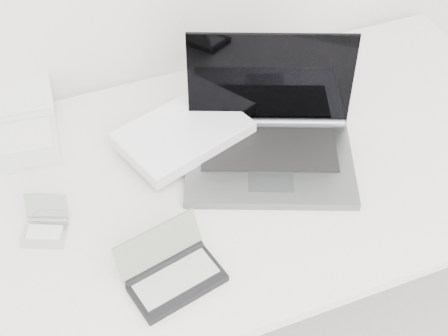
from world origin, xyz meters
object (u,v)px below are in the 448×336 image
object	(u,v)px
desk	(230,184)
netbook_open_white	(3,131)
palmtop_charcoal	(172,273)
laptop_large	(238,136)

from	to	relation	value
desk	netbook_open_white	world-z (taller)	netbook_open_white
desk	palmtop_charcoal	world-z (taller)	palmtop_charcoal
netbook_open_white	palmtop_charcoal	world-z (taller)	palmtop_charcoal
palmtop_charcoal	netbook_open_white	bearing A→B (deg)	102.42
desk	palmtop_charcoal	size ratio (longest dim) A/B	7.72
laptop_large	netbook_open_white	world-z (taller)	laptop_large
desk	palmtop_charcoal	xyz separation A→B (m)	(-0.22, -0.24, 0.07)
palmtop_charcoal	laptop_large	bearing A→B (deg)	35.52
laptop_large	netbook_open_white	size ratio (longest dim) A/B	1.61
desk	netbook_open_white	distance (m)	0.57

